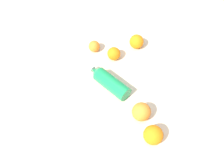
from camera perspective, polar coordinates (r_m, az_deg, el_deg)
ground_plane at (r=1.13m, az=-0.33°, el=-2.46°), size 2.40×2.40×0.00m
water_bottle at (r=1.13m, az=-0.79°, el=0.61°), size 0.22×0.19×0.07m
orange_0 at (r=1.00m, az=9.81°, el=-11.91°), size 0.08×0.08×0.08m
orange_1 at (r=1.30m, az=-4.27°, el=8.98°), size 0.06×0.06×0.06m
orange_2 at (r=1.25m, az=0.45°, el=7.27°), size 0.07×0.07×0.07m
orange_3 at (r=1.32m, az=5.88°, el=10.04°), size 0.08×0.08×0.08m
orange_4 at (r=1.04m, az=7.01°, el=-6.60°), size 0.08×0.08×0.08m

